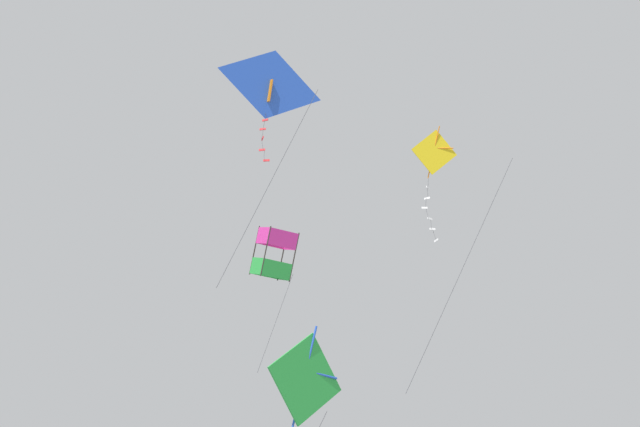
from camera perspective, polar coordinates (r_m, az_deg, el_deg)
kite_box_near_left at (r=34.35m, az=-2.57°, el=-2.26°), size 1.23×1.78×5.36m
kite_diamond_near_right at (r=29.48m, az=6.41°, el=3.08°), size 3.53×1.96×8.57m
kite_diamond_upper_right at (r=24.88m, az=-0.84°, el=-9.24°), size 3.15×1.99×7.59m
kite_delta_mid_left at (r=28.64m, az=-2.83°, el=7.07°), size 2.60×1.78×7.45m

